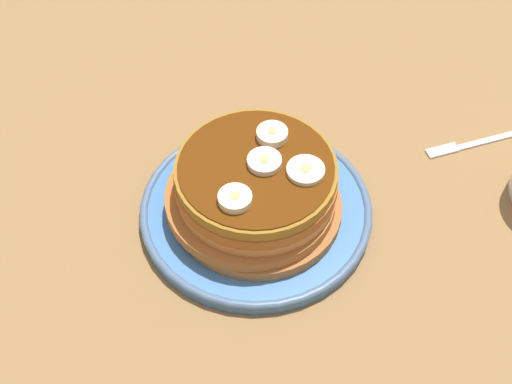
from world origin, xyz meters
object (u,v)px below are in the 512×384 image
Objects in this scene: plate at (256,210)px; banana_slice_2 at (306,171)px; banana_slice_0 at (263,160)px; banana_slice_1 at (235,199)px; pancake_stack at (256,191)px; banana_slice_3 at (272,135)px; fork at (475,141)px.

banana_slice_2 is at bearing 59.32° from plate.
banana_slice_0 is 5.31cm from banana_slice_1.
banana_slice_1 is (2.74, -3.08, 3.47)cm from pancake_stack.
pancake_stack is 5.62× the size of banana_slice_3.
banana_slice_3 is at bearing 135.61° from plate.
banana_slice_1 is 0.86× the size of banana_slice_2.
fork is (-0.37, 25.56, -0.55)cm from plate.
plate is 8.21cm from banana_slice_1.
fork is (-2.70, 21.63, -7.28)cm from banana_slice_2.
plate is 25.56cm from fork.
banana_slice_1 is 29.93cm from fork.
banana_slice_0 reaches higher than pancake_stack.
pancake_stack reaches higher than plate.
pancake_stack is at bearing -115.51° from banana_slice_2.
banana_slice_0 is at bearing -130.32° from banana_slice_2.
pancake_stack is 26.01cm from fork.
banana_slice_1 reaches higher than banana_slice_2.
banana_slice_0 is at bearing -89.84° from fork.
plate is at bearing 134.07° from banana_slice_1.
banana_slice_3 is (-2.52, 1.94, 0.10)cm from banana_slice_0.
banana_slice_0 is (-0.69, 0.97, 3.41)cm from pancake_stack.
banana_slice_3 reaches higher than banana_slice_2.
fork is at bearing 90.16° from banana_slice_0.
pancake_stack is at bearing -88.32° from fork.
banana_slice_3 is at bearing 137.79° from pancake_stack.
banana_slice_0 is 25.80cm from fork.
fork is at bearing 83.85° from banana_slice_3.
pancake_stack is at bearing -42.21° from banana_slice_3.
plate is 7.63× the size of banana_slice_3.
banana_slice_0 reaches higher than fork.
pancake_stack is at bearing -54.78° from banana_slice_0.
banana_slice_0 is 4.07cm from banana_slice_2.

